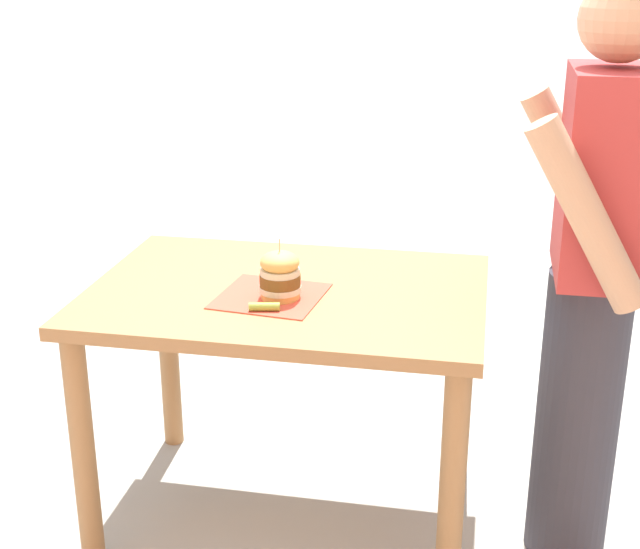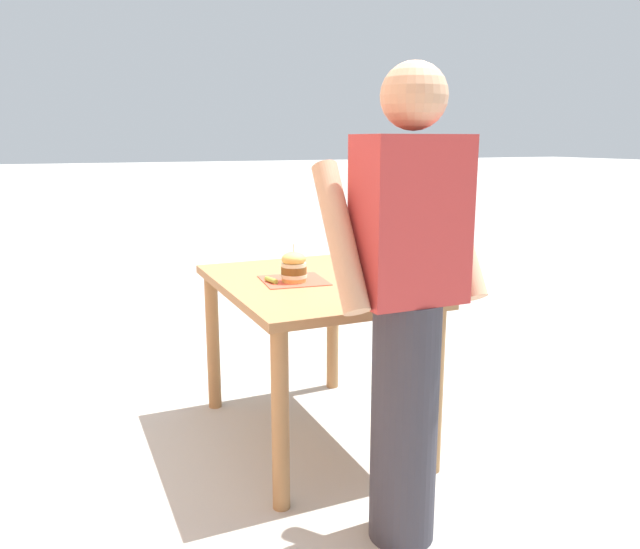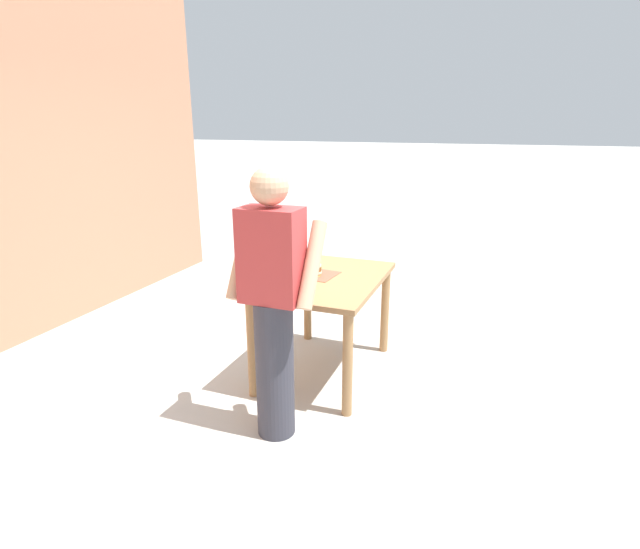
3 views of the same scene
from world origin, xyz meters
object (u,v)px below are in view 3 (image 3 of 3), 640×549
at_px(sandwich, 314,266).
at_px(diner_across_table, 273,303).
at_px(pickle_spear, 302,272).
at_px(patio_table, 325,293).

distance_m(sandwich, diner_across_table, 0.88).
relative_size(sandwich, pickle_spear, 2.07).
xyz_separation_m(sandwich, diner_across_table, (-0.08, 0.87, 0.02)).
bearing_deg(sandwich, diner_across_table, 95.18).
height_order(sandwich, pickle_spear, sandwich).
bearing_deg(patio_table, pickle_spear, -6.14).
xyz_separation_m(patio_table, diner_across_table, (0.01, 0.87, 0.22)).
relative_size(patio_table, sandwich, 6.60).
bearing_deg(pickle_spear, sandwich, 170.25).
xyz_separation_m(patio_table, pickle_spear, (0.19, -0.02, 0.14)).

